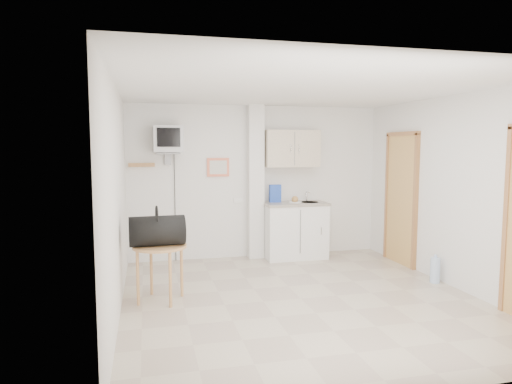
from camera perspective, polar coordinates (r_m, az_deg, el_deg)
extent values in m
plane|color=#BDAE97|center=(5.70, 5.61, -13.11)|extent=(4.50, 4.50, 0.00)
cube|color=white|center=(7.57, 0.10, 1.28)|extent=(4.20, 0.04, 2.50)
cube|color=white|center=(3.40, 18.40, -4.49)|extent=(4.20, 0.04, 2.50)
cube|color=white|center=(5.13, -16.99, -1.09)|extent=(0.04, 4.50, 2.50)
cube|color=white|center=(6.43, 23.69, 0.01)|extent=(0.04, 4.50, 2.50)
cube|color=white|center=(5.43, 5.87, 12.71)|extent=(4.20, 4.50, 0.04)
cube|color=white|center=(7.46, -0.08, 1.21)|extent=(0.25, 0.22, 2.50)
cube|color=#EE7251|center=(7.41, -4.76, 3.10)|extent=(0.36, 0.03, 0.30)
cube|color=silver|center=(7.40, -4.74, 3.10)|extent=(0.28, 0.01, 0.22)
cube|color=#C6814E|center=(7.31, -14.10, 3.31)|extent=(0.40, 0.05, 0.06)
cube|color=white|center=(7.52, -2.25, -1.05)|extent=(0.15, 0.02, 0.08)
cylinder|color=#C6814E|center=(7.26, -15.29, 3.18)|extent=(0.02, 0.08, 0.02)
cylinder|color=#C6814E|center=(7.25, -14.49, 3.20)|extent=(0.02, 0.08, 0.02)
cylinder|color=#C6814E|center=(7.25, -13.70, 3.22)|extent=(0.02, 0.08, 0.02)
cylinder|color=#C6814E|center=(7.25, -12.91, 3.24)|extent=(0.02, 0.08, 0.02)
cube|color=olive|center=(7.47, 17.66, -0.98)|extent=(0.04, 0.75, 2.00)
cube|color=brown|center=(7.47, 17.62, -0.98)|extent=(0.06, 0.87, 2.06)
cube|color=white|center=(7.58, 4.87, -4.92)|extent=(1.00, 0.55, 0.88)
cube|color=gray|center=(7.51, 4.90, -1.46)|extent=(1.03, 0.58, 0.04)
cylinder|color=#B7B7BA|center=(7.59, 6.69, -1.44)|extent=(0.30, 0.30, 0.05)
cylinder|color=#B7B7BA|center=(7.71, 6.34, -0.54)|extent=(0.02, 0.02, 0.16)
cylinder|color=#B7B7BA|center=(7.64, 6.50, -0.03)|extent=(0.02, 0.13, 0.02)
cube|color=beige|center=(7.55, 4.47, 5.43)|extent=(0.90, 0.32, 0.60)
cube|color=#2348B8|center=(7.51, 2.41, -0.18)|extent=(0.19, 0.07, 0.29)
cylinder|color=white|center=(7.49, 4.89, -1.27)|extent=(0.22, 0.22, 0.01)
sphere|color=tan|center=(7.48, 4.89, -0.92)|extent=(0.11, 0.11, 0.11)
cube|color=slate|center=(7.19, -10.94, 4.77)|extent=(0.36, 0.32, 0.02)
cube|color=slate|center=(7.32, -10.98, 4.16)|extent=(0.10, 0.06, 0.20)
cube|color=#B9B9BB|center=(7.12, -10.95, 6.54)|extent=(0.44, 0.42, 0.40)
cube|color=black|center=(6.90, -10.86, 6.73)|extent=(0.34, 0.02, 0.28)
cylinder|color=black|center=(7.39, -10.09, -1.91)|extent=(0.01, 0.01, 1.73)
cylinder|color=#C6814E|center=(5.54, -11.94, -6.65)|extent=(0.64, 0.64, 0.03)
cylinder|color=#C6814E|center=(5.73, -9.28, -9.66)|extent=(0.04, 0.04, 0.65)
cylinder|color=#C6814E|center=(5.87, -12.96, -9.37)|extent=(0.04, 0.04, 0.65)
cylinder|color=#C6814E|center=(5.52, -14.56, -10.37)|extent=(0.04, 0.04, 0.65)
cylinder|color=#C6814E|center=(5.38, -10.67, -10.73)|extent=(0.04, 0.04, 0.65)
cylinder|color=black|center=(5.48, -12.26, -4.76)|extent=(0.65, 0.38, 0.35)
torus|color=black|center=(5.45, -12.30, -3.04)|extent=(0.04, 0.26, 0.26)
cylinder|color=#AEC9EE|center=(6.70, 21.48, -9.08)|extent=(0.13, 0.13, 0.34)
cylinder|color=#AEC9EE|center=(6.65, 21.54, -7.46)|extent=(0.04, 0.04, 0.04)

